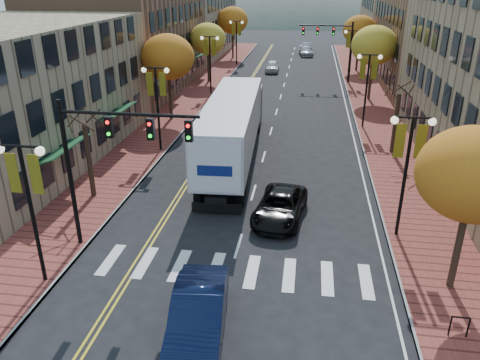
% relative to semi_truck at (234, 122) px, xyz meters
% --- Properties ---
extents(ground, '(200.00, 200.00, 0.00)m').
position_rel_semi_truck_xyz_m(ground, '(2.00, -15.36, -2.63)').
color(ground, black).
rests_on(ground, ground).
extents(sidewalk_left, '(4.00, 85.00, 0.15)m').
position_rel_semi_truck_xyz_m(sidewalk_left, '(-7.00, 17.14, -2.55)').
color(sidewalk_left, brown).
rests_on(sidewalk_left, ground).
extents(sidewalk_right, '(4.00, 85.00, 0.15)m').
position_rel_semi_truck_xyz_m(sidewalk_right, '(11.00, 17.14, -2.55)').
color(sidewalk_right, brown).
rests_on(sidewalk_right, ground).
extents(building_left_near, '(12.00, 22.00, 9.00)m').
position_rel_semi_truck_xyz_m(building_left_near, '(-15.00, -2.36, 1.87)').
color(building_left_near, '#9E8966').
rests_on(building_left_near, ground).
extents(building_left_mid, '(12.00, 24.00, 11.00)m').
position_rel_semi_truck_xyz_m(building_left_mid, '(-15.00, 20.64, 2.87)').
color(building_left_mid, brown).
rests_on(building_left_mid, ground).
extents(building_left_far, '(12.00, 26.00, 9.50)m').
position_rel_semi_truck_xyz_m(building_left_far, '(-15.00, 45.64, 2.12)').
color(building_left_far, '#9E8966').
rests_on(building_left_far, ground).
extents(building_right_mid, '(15.00, 24.00, 10.00)m').
position_rel_semi_truck_xyz_m(building_right_mid, '(20.50, 26.64, 2.37)').
color(building_right_mid, brown).
rests_on(building_right_mid, ground).
extents(building_right_far, '(15.00, 20.00, 11.00)m').
position_rel_semi_truck_xyz_m(building_right_far, '(20.50, 48.64, 2.87)').
color(building_right_far, '#9E8966').
rests_on(building_right_far, ground).
extents(tree_left_a, '(0.28, 0.28, 4.20)m').
position_rel_semi_truck_xyz_m(tree_left_a, '(-7.00, -7.36, -0.38)').
color(tree_left_a, '#382619').
rests_on(tree_left_a, sidewalk_left).
extents(tree_left_b, '(4.48, 4.48, 7.21)m').
position_rel_semi_truck_xyz_m(tree_left_b, '(-7.00, 8.64, 2.82)').
color(tree_left_b, '#382619').
rests_on(tree_left_b, sidewalk_left).
extents(tree_left_c, '(4.16, 4.16, 6.69)m').
position_rel_semi_truck_xyz_m(tree_left_c, '(-7.00, 24.64, 2.43)').
color(tree_left_c, '#382619').
rests_on(tree_left_c, sidewalk_left).
extents(tree_left_d, '(4.61, 4.61, 7.42)m').
position_rel_semi_truck_xyz_m(tree_left_d, '(-7.00, 42.64, 2.98)').
color(tree_left_d, '#382619').
rests_on(tree_left_d, sidewalk_left).
extents(tree_right_a, '(4.16, 4.16, 6.69)m').
position_rel_semi_truck_xyz_m(tree_right_a, '(11.00, -13.36, 2.43)').
color(tree_right_a, '#382619').
rests_on(tree_right_a, sidewalk_right).
extents(tree_right_b, '(0.28, 0.28, 4.20)m').
position_rel_semi_truck_xyz_m(tree_right_b, '(11.00, 2.64, -0.38)').
color(tree_right_b, '#382619').
rests_on(tree_right_b, sidewalk_right).
extents(tree_right_c, '(4.48, 4.48, 7.21)m').
position_rel_semi_truck_xyz_m(tree_right_c, '(11.00, 18.64, 2.82)').
color(tree_right_c, '#382619').
rests_on(tree_right_c, sidewalk_right).
extents(tree_right_d, '(4.35, 4.35, 7.00)m').
position_rel_semi_truck_xyz_m(tree_right_d, '(11.00, 34.64, 2.66)').
color(tree_right_d, '#382619').
rests_on(tree_right_d, sidewalk_right).
extents(lamp_left_a, '(1.96, 0.36, 6.05)m').
position_rel_semi_truck_xyz_m(lamp_left_a, '(-5.50, -15.36, 1.67)').
color(lamp_left_a, black).
rests_on(lamp_left_a, ground).
extents(lamp_left_b, '(1.96, 0.36, 6.05)m').
position_rel_semi_truck_xyz_m(lamp_left_b, '(-5.50, 0.64, 1.67)').
color(lamp_left_b, black).
rests_on(lamp_left_b, ground).
extents(lamp_left_c, '(1.96, 0.36, 6.05)m').
position_rel_semi_truck_xyz_m(lamp_left_c, '(-5.50, 18.64, 1.67)').
color(lamp_left_c, black).
rests_on(lamp_left_c, ground).
extents(lamp_left_d, '(1.96, 0.36, 6.05)m').
position_rel_semi_truck_xyz_m(lamp_left_d, '(-5.50, 36.64, 1.67)').
color(lamp_left_d, black).
rests_on(lamp_left_d, ground).
extents(lamp_right_a, '(1.96, 0.36, 6.05)m').
position_rel_semi_truck_xyz_m(lamp_right_a, '(9.50, -9.36, 1.67)').
color(lamp_right_a, black).
rests_on(lamp_right_a, ground).
extents(lamp_right_b, '(1.96, 0.36, 6.05)m').
position_rel_semi_truck_xyz_m(lamp_right_b, '(9.50, 8.64, 1.67)').
color(lamp_right_b, black).
rests_on(lamp_right_b, ground).
extents(lamp_right_c, '(1.96, 0.36, 6.05)m').
position_rel_semi_truck_xyz_m(lamp_right_c, '(9.50, 26.64, 1.67)').
color(lamp_right_c, black).
rests_on(lamp_right_c, ground).
extents(traffic_mast_near, '(6.10, 0.35, 7.00)m').
position_rel_semi_truck_xyz_m(traffic_mast_near, '(-3.48, -12.36, 2.30)').
color(traffic_mast_near, black).
rests_on(traffic_mast_near, ground).
extents(traffic_mast_far, '(6.10, 0.34, 7.00)m').
position_rel_semi_truck_xyz_m(traffic_mast_far, '(7.48, 26.64, 2.30)').
color(traffic_mast_far, black).
rests_on(traffic_mast_far, ground).
extents(semi_truck, '(3.70, 18.09, 4.49)m').
position_rel_semi_truck_xyz_m(semi_truck, '(0.00, 0.00, 0.00)').
color(semi_truck, black).
rests_on(semi_truck, ground).
extents(navy_sedan, '(2.34, 5.35, 1.71)m').
position_rel_semi_truck_xyz_m(navy_sedan, '(1.50, -17.40, -1.77)').
color(navy_sedan, black).
rests_on(navy_sedan, ground).
extents(black_suv, '(2.93, 5.28, 1.40)m').
position_rel_semi_truck_xyz_m(black_suv, '(3.74, -8.33, -1.93)').
color(black_suv, black).
rests_on(black_suv, ground).
extents(car_far_white, '(1.90, 4.39, 1.47)m').
position_rel_semi_truck_xyz_m(car_far_white, '(-0.08, 32.54, -1.89)').
color(car_far_white, silver).
rests_on(car_far_white, ground).
extents(car_far_silver, '(2.60, 5.10, 1.42)m').
position_rel_semi_truck_xyz_m(car_far_silver, '(4.10, 47.05, -1.92)').
color(car_far_silver, '#96969D').
rests_on(car_far_silver, ground).
extents(car_far_oncoming, '(1.69, 4.77, 1.57)m').
position_rel_semi_truck_xyz_m(car_far_oncoming, '(4.15, 50.79, -1.84)').
color(car_far_oncoming, '#A2A1A9').
rests_on(car_far_oncoming, ground).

